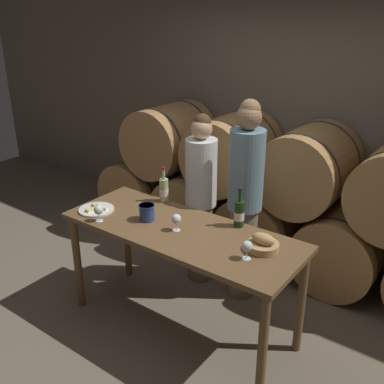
{
  "coord_description": "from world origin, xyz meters",
  "views": [
    {
      "loc": [
        1.84,
        -2.37,
        2.45
      ],
      "look_at": [
        0.0,
        0.14,
        1.14
      ],
      "focal_mm": 42.0,
      "sensor_mm": 36.0,
      "label": 1
    }
  ],
  "objects_px": {
    "cheese_plate": "(96,209)",
    "wine_bottle_red": "(239,213)",
    "wine_glass_left": "(176,219)",
    "bread_basket": "(263,244)",
    "wine_bottle_white": "(164,190)",
    "person_right": "(245,199)",
    "person_left": "(201,198)",
    "tasting_table": "(181,242)",
    "wine_glass_center": "(247,247)",
    "wine_glass_far_left": "(99,210)",
    "blue_crock": "(147,212)"
  },
  "relations": [
    {
      "from": "wine_glass_center",
      "to": "wine_glass_far_left",
      "type": "bearing_deg",
      "value": -171.23
    },
    {
      "from": "person_right",
      "to": "wine_bottle_red",
      "type": "distance_m",
      "value": 0.43
    },
    {
      "from": "tasting_table",
      "to": "bread_basket",
      "type": "distance_m",
      "value": 0.67
    },
    {
      "from": "wine_glass_left",
      "to": "bread_basket",
      "type": "bearing_deg",
      "value": 10.54
    },
    {
      "from": "bread_basket",
      "to": "wine_glass_left",
      "type": "height_order",
      "value": "wine_glass_left"
    },
    {
      "from": "wine_glass_far_left",
      "to": "wine_glass_left",
      "type": "bearing_deg",
      "value": 21.69
    },
    {
      "from": "blue_crock",
      "to": "wine_bottle_white",
      "type": "bearing_deg",
      "value": 108.79
    },
    {
      "from": "person_left",
      "to": "person_right",
      "type": "xyz_separation_m",
      "value": [
        0.45,
        0.0,
        0.1
      ]
    },
    {
      "from": "wine_glass_left",
      "to": "wine_bottle_red",
      "type": "bearing_deg",
      "value": 44.77
    },
    {
      "from": "wine_glass_left",
      "to": "wine_glass_center",
      "type": "xyz_separation_m",
      "value": [
        0.62,
        -0.04,
        0.0
      ]
    },
    {
      "from": "tasting_table",
      "to": "wine_bottle_white",
      "type": "distance_m",
      "value": 0.57
    },
    {
      "from": "wine_glass_left",
      "to": "wine_bottle_white",
      "type": "bearing_deg",
      "value": 139.04
    },
    {
      "from": "wine_bottle_white",
      "to": "blue_crock",
      "type": "bearing_deg",
      "value": -71.21
    },
    {
      "from": "wine_bottle_red",
      "to": "blue_crock",
      "type": "bearing_deg",
      "value": -152.2
    },
    {
      "from": "wine_bottle_red",
      "to": "wine_glass_center",
      "type": "bearing_deg",
      "value": -53.1
    },
    {
      "from": "person_left",
      "to": "wine_bottle_red",
      "type": "distance_m",
      "value": 0.75
    },
    {
      "from": "bread_basket",
      "to": "wine_glass_far_left",
      "type": "bearing_deg",
      "value": -164.07
    },
    {
      "from": "wine_bottle_white",
      "to": "wine_glass_center",
      "type": "bearing_deg",
      "value": -21.3
    },
    {
      "from": "bread_basket",
      "to": "wine_bottle_red",
      "type": "bearing_deg",
      "value": 146.02
    },
    {
      "from": "person_left",
      "to": "wine_bottle_red",
      "type": "xyz_separation_m",
      "value": [
        0.62,
        -0.39,
        0.17
      ]
    },
    {
      "from": "person_left",
      "to": "bread_basket",
      "type": "xyz_separation_m",
      "value": [
        0.94,
        -0.6,
        0.11
      ]
    },
    {
      "from": "wine_glass_far_left",
      "to": "wine_glass_center",
      "type": "bearing_deg",
      "value": 8.77
    },
    {
      "from": "wine_bottle_red",
      "to": "wine_glass_far_left",
      "type": "distance_m",
      "value": 1.08
    },
    {
      "from": "bread_basket",
      "to": "wine_bottle_white",
      "type": "bearing_deg",
      "value": 167.46
    },
    {
      "from": "person_right",
      "to": "bread_basket",
      "type": "relative_size",
      "value": 7.98
    },
    {
      "from": "blue_crock",
      "to": "bread_basket",
      "type": "relative_size",
      "value": 0.57
    },
    {
      "from": "wine_bottle_red",
      "to": "bread_basket",
      "type": "xyz_separation_m",
      "value": [
        0.32,
        -0.21,
        -0.06
      ]
    },
    {
      "from": "bread_basket",
      "to": "wine_glass_far_left",
      "type": "distance_m",
      "value": 1.28
    },
    {
      "from": "person_right",
      "to": "cheese_plate",
      "type": "relative_size",
      "value": 6.18
    },
    {
      "from": "bread_basket",
      "to": "wine_glass_center",
      "type": "distance_m",
      "value": 0.18
    },
    {
      "from": "wine_bottle_white",
      "to": "wine_glass_left",
      "type": "xyz_separation_m",
      "value": [
        0.41,
        -0.36,
        -0.01
      ]
    },
    {
      "from": "cheese_plate",
      "to": "wine_bottle_red",
      "type": "bearing_deg",
      "value": 22.3
    },
    {
      "from": "person_right",
      "to": "wine_bottle_white",
      "type": "height_order",
      "value": "person_right"
    },
    {
      "from": "blue_crock",
      "to": "wine_glass_center",
      "type": "bearing_deg",
      "value": -2.98
    },
    {
      "from": "wine_bottle_red",
      "to": "bread_basket",
      "type": "relative_size",
      "value": 1.4
    },
    {
      "from": "blue_crock",
      "to": "wine_glass_center",
      "type": "relative_size",
      "value": 0.96
    },
    {
      "from": "tasting_table",
      "to": "wine_glass_far_left",
      "type": "height_order",
      "value": "wine_glass_far_left"
    },
    {
      "from": "person_left",
      "to": "bread_basket",
      "type": "bearing_deg",
      "value": -32.64
    },
    {
      "from": "person_right",
      "to": "wine_glass_center",
      "type": "relative_size",
      "value": 13.42
    },
    {
      "from": "cheese_plate",
      "to": "tasting_table",
      "type": "bearing_deg",
      "value": 11.19
    },
    {
      "from": "person_right",
      "to": "wine_glass_left",
      "type": "height_order",
      "value": "person_right"
    },
    {
      "from": "wine_glass_center",
      "to": "person_right",
      "type": "bearing_deg",
      "value": 120.71
    },
    {
      "from": "wine_glass_center",
      "to": "wine_bottle_white",
      "type": "bearing_deg",
      "value": 158.7
    },
    {
      "from": "cheese_plate",
      "to": "blue_crock",
      "type": "bearing_deg",
      "value": 13.89
    },
    {
      "from": "wine_bottle_red",
      "to": "blue_crock",
      "type": "distance_m",
      "value": 0.71
    },
    {
      "from": "tasting_table",
      "to": "wine_glass_far_left",
      "type": "xyz_separation_m",
      "value": [
        -0.59,
        -0.27,
        0.2
      ]
    },
    {
      "from": "wine_bottle_red",
      "to": "blue_crock",
      "type": "relative_size",
      "value": 2.44
    },
    {
      "from": "cheese_plate",
      "to": "wine_glass_center",
      "type": "distance_m",
      "value": 1.37
    },
    {
      "from": "tasting_table",
      "to": "blue_crock",
      "type": "xyz_separation_m",
      "value": [
        -0.3,
        -0.04,
        0.18
      ]
    },
    {
      "from": "bread_basket",
      "to": "wine_glass_center",
      "type": "xyz_separation_m",
      "value": [
        -0.03,
        -0.17,
        0.05
      ]
    }
  ]
}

